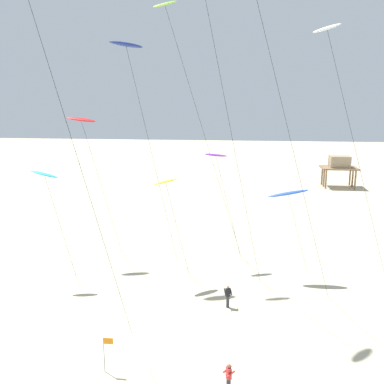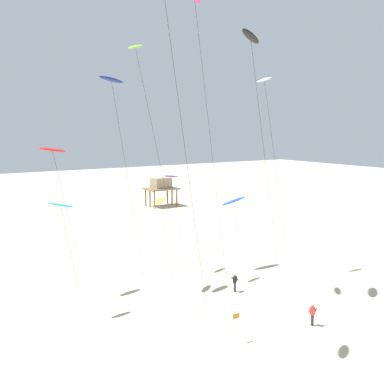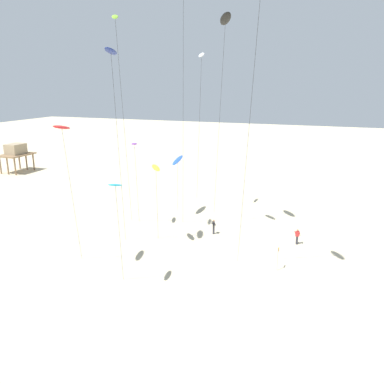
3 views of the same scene
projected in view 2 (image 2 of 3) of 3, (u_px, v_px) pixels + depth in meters
The scene contains 15 objects.
ground_plane at pixel (217, 328), 35.74m from camera, with size 260.00×260.00×0.00m, color beige.
kite_cyan at pixel (61, 206), 37.15m from camera, with size 2.87×1.15×9.28m.
kite_magenta at pixel (195, 4), 40.59m from camera, with size 6.52×3.33×26.22m.
kite_lime at pixel (137, 56), 44.39m from camera, with size 7.65×3.56×22.62m.
kite_yellow at pixel (160, 202), 43.36m from camera, with size 2.83×1.82×8.52m.
kite_red at pixel (53, 151), 41.75m from camera, with size 4.26×1.93×13.29m.
kite_white at pixel (265, 86), 47.84m from camera, with size 7.73×3.28×19.96m.
kite_black at pixel (251, 38), 40.52m from camera, with size 8.26×4.09×23.10m.
kite_purple at pixel (171, 178), 48.81m from camera, with size 3.52×1.64×10.12m.
kite_blue at pixel (234, 201), 50.31m from camera, with size 3.78×1.44×7.64m.
kite_navy at pixel (112, 82), 41.95m from camera, with size 5.18×2.38×19.36m.
kite_flyer_nearest at pixel (235, 282), 43.48m from camera, with size 0.64×0.62×1.67m.
kite_flyer_middle at pixel (312, 314), 36.11m from camera, with size 0.67×0.68×1.67m.
stilt_house at pixel (161, 185), 89.47m from camera, with size 5.91×4.35×5.35m.
marker_flag at pixel (235, 322), 33.23m from camera, with size 0.57×0.05×2.10m.
Camera 2 is at (-20.12, -27.47, 15.00)m, focal length 44.90 mm.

